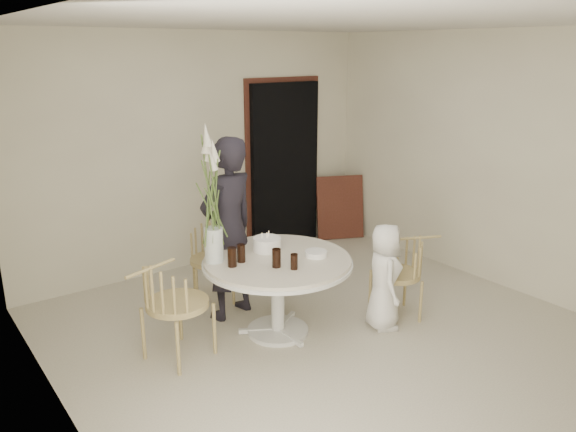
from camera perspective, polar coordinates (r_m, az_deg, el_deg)
ground at (r=5.27m, az=3.74°, el=-11.66°), size 4.50×4.50×0.00m
room_shell at (r=4.73m, az=4.11°, el=5.89°), size 4.50×4.50×4.50m
doorway at (r=7.22m, az=-0.36°, el=5.09°), size 1.00×0.10×2.10m
door_trim at (r=7.24m, az=-0.55°, el=5.61°), size 1.12×0.03×2.22m
table at (r=4.99m, az=-1.07°, el=-5.50°), size 1.33×1.33×0.73m
picture_frame at (r=7.66m, az=5.31°, el=0.88°), size 0.66×0.44×0.85m
chair_far at (r=5.87m, az=-7.82°, el=-3.29°), size 0.55×0.57×0.79m
chair_right at (r=5.49m, az=12.06°, el=-4.86°), size 0.59×0.57×0.80m
chair_left at (r=4.64m, az=-12.39°, el=-8.15°), size 0.63×0.60×0.90m
girl at (r=5.29m, az=-6.10°, el=-1.34°), size 0.72×0.55×1.75m
boy at (r=5.22m, az=9.75°, el=-6.09°), size 0.52×0.58×1.00m
birthday_cake at (r=5.11m, az=-2.14°, el=-2.87°), size 0.25×0.25×0.17m
cola_tumbler_a at (r=4.72m, az=-1.18°, el=-4.29°), size 0.08×0.08×0.16m
cola_tumbler_b at (r=4.68m, az=0.63°, el=-4.66°), size 0.08×0.08×0.13m
cola_tumbler_c at (r=4.76m, az=-5.71°, el=-4.17°), size 0.08×0.08×0.17m
cola_tumbler_d at (r=4.85m, az=-4.78°, el=-3.79°), size 0.09×0.09×0.16m
plate_stack at (r=4.99m, az=2.86°, el=-3.84°), size 0.20×0.20×0.05m
flower_vase at (r=4.75m, az=-7.71°, el=1.42°), size 0.16×0.16×1.20m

